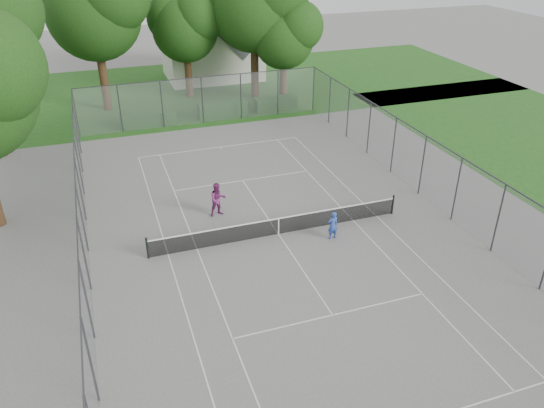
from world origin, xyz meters
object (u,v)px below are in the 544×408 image
object	(u,v)px
house	(211,31)
girl_player	(333,225)
woman_player	(218,200)
tennis_net	(279,225)

from	to	relation	value
house	girl_player	bearing A→B (deg)	-92.56
house	woman_player	world-z (taller)	house
woman_player	girl_player	bearing A→B (deg)	-49.11
tennis_net	house	world-z (taller)	house
house	woman_player	distance (m)	27.50
house	girl_player	size ratio (longest dim) A/B	7.33
girl_player	woman_player	world-z (taller)	woman_player
girl_player	tennis_net	bearing A→B (deg)	-31.30
house	woman_player	bearing A→B (deg)	-102.83
tennis_net	girl_player	size ratio (longest dim) A/B	8.70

